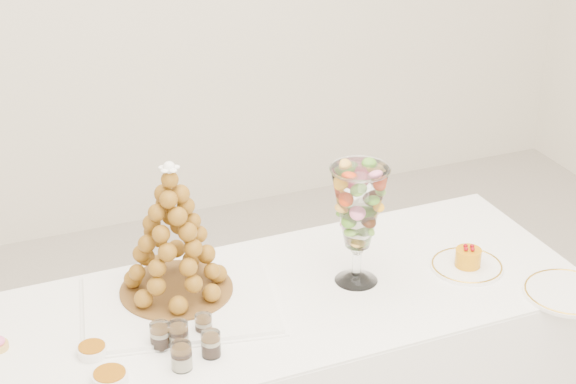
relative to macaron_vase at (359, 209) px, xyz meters
name	(u,v)px	position (x,y,z in m)	size (l,w,h in m)	color
lace_tray	(180,304)	(-0.54, 0.06, -0.23)	(0.54, 0.41, 0.02)	white
macaron_vase	(359,209)	(0.00, 0.00, 0.00)	(0.17, 0.17, 0.37)	white
cake_plate	(467,266)	(0.35, -0.06, -0.24)	(0.23, 0.23, 0.01)	white
spare_plate	(568,293)	(0.55, -0.31, -0.24)	(0.26, 0.26, 0.01)	white
verrine_a	(160,336)	(-0.64, -0.11, -0.21)	(0.06, 0.06, 0.07)	white
verrine_b	(178,335)	(-0.59, -0.13, -0.20)	(0.06, 0.06, 0.07)	white
verrine_c	(204,325)	(-0.52, -0.10, -0.21)	(0.05, 0.05, 0.06)	white
verrine_d	(181,356)	(-0.61, -0.22, -0.20)	(0.06, 0.06, 0.08)	white
verrine_e	(211,344)	(-0.53, -0.20, -0.21)	(0.05, 0.05, 0.07)	white
ramekin_back	(92,351)	(-0.82, -0.08, -0.23)	(0.08, 0.08, 0.03)	white
ramekin_front	(110,378)	(-0.80, -0.21, -0.23)	(0.09, 0.09, 0.03)	white
croquembouche	(173,230)	(-0.53, 0.12, -0.02)	(0.35, 0.35, 0.42)	brown
mousse_cake	(468,257)	(0.35, -0.07, -0.20)	(0.08, 0.08, 0.07)	orange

